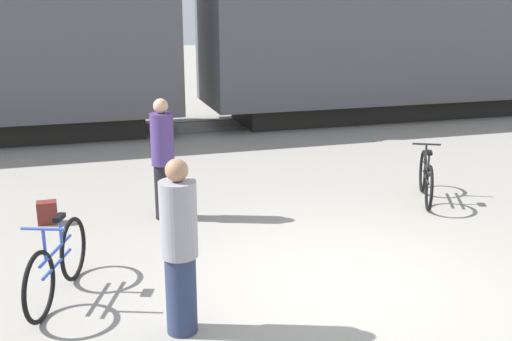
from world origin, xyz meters
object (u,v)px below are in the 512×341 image
Objects in this scene: bicycle_blue at (57,265)px; backpack at (47,212)px; bicycle_black at (426,178)px; person_in_purple at (163,159)px; freight_train at (189,13)px; person_in_grey at (180,248)px.

bicycle_blue is 4.85× the size of backpack.
person_in_purple is at bearing 174.62° from bicycle_black.
freight_train is at bearing 70.20° from bicycle_blue.
bicycle_black is at bearing 17.65° from bicycle_blue.
person_in_purple is (0.32, 3.32, 0.03)m from person_in_grey.
freight_train is 9.79m from bicycle_blue.
backpack is (-0.21, 2.50, -0.23)m from bicycle_blue.
person_in_grey is (-2.02, -9.98, -2.03)m from freight_train.
bicycle_blue is at bearing -26.44° from person_in_purple.
bicycle_black is 4.61× the size of backpack.
bicycle_blue reaches higher than backpack.
bicycle_blue is 2.75m from person_in_purple.
bicycle_blue reaches higher than bicycle_black.
freight_train is 26.87× the size of person_in_grey.
freight_train is 29.18× the size of bicycle_blue.
backpack is at bearing -91.38° from person_in_purple.
freight_train reaches higher than bicycle_blue.
person_in_grey reaches higher than bicycle_blue.
bicycle_blue is at bearing -29.99° from person_in_grey.
bicycle_black is 4.31m from person_in_purple.
person_in_purple is (-4.26, 0.40, 0.54)m from bicycle_black.
person_in_grey is (-4.58, -2.92, 0.51)m from bicycle_black.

